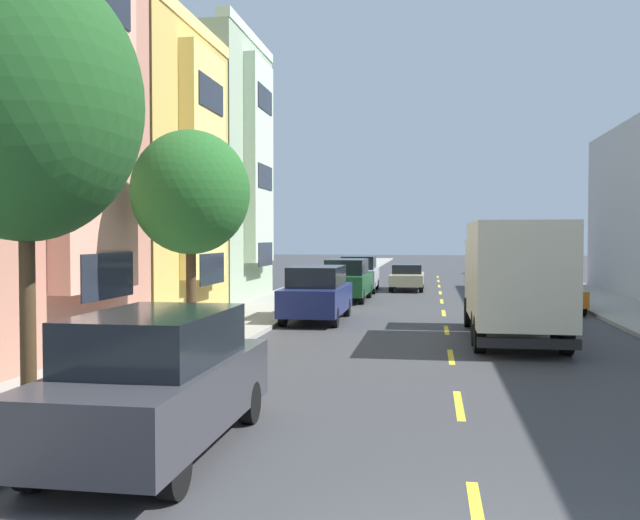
# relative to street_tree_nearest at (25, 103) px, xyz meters

# --- Properties ---
(ground_plane) EXTENTS (160.00, 160.00, 0.00)m
(ground_plane) POSITION_rel_street_tree_nearest_xyz_m (6.40, 25.90, -4.93)
(ground_plane) COLOR #38383A
(sidewalk_left) EXTENTS (3.20, 120.00, 0.14)m
(sidewalk_left) POSITION_rel_street_tree_nearest_xyz_m (-0.70, 23.90, -4.86)
(sidewalk_left) COLOR #99968E
(sidewalk_left) RESTS_ON ground_plane
(sidewalk_right) EXTENTS (3.20, 120.00, 0.14)m
(sidewalk_right) POSITION_rel_street_tree_nearest_xyz_m (13.50, 23.90, -4.86)
(sidewalk_right) COLOR #99968E
(sidewalk_right) RESTS_ON ground_plane
(lane_centerline_dashes) EXTENTS (0.14, 47.20, 0.01)m
(lane_centerline_dashes) POSITION_rel_street_tree_nearest_xyz_m (6.40, 20.40, -4.92)
(lane_centerline_dashes) COLOR yellow
(lane_centerline_dashes) RESTS_ON ground_plane
(townhouse_third_mustard) EXTENTS (14.19, 7.81, 10.63)m
(townhouse_third_mustard) POSITION_rel_street_tree_nearest_xyz_m (-8.99, 14.19, 0.18)
(townhouse_third_mustard) COLOR tan
(townhouse_third_mustard) RESTS_ON ground_plane
(townhouse_fourth_sage) EXTENTS (11.33, 7.81, 12.41)m
(townhouse_fourth_sage) POSITION_rel_street_tree_nearest_xyz_m (-7.56, 22.20, 1.08)
(townhouse_fourth_sage) COLOR #99AD8E
(townhouse_fourth_sage) RESTS_ON ground_plane
(street_tree_nearest) EXTENTS (3.44, 3.44, 6.85)m
(street_tree_nearest) POSITION_rel_street_tree_nearest_xyz_m (0.00, 0.00, 0.00)
(street_tree_nearest) COLOR #47331E
(street_tree_nearest) RESTS_ON sidewalk_left
(street_tree_second) EXTENTS (2.95, 2.95, 5.47)m
(street_tree_second) POSITION_rel_street_tree_nearest_xyz_m (0.00, 7.12, -0.88)
(street_tree_second) COLOR #47331E
(street_tree_second) RESTS_ON sidewalk_left
(delivery_box_truck) EXTENTS (2.41, 7.28, 3.36)m
(delivery_box_truck) POSITION_rel_street_tree_nearest_xyz_m (8.20, 10.87, -3.02)
(delivery_box_truck) COLOR beige
(delivery_box_truck) RESTS_ON ground_plane
(parked_suv_navy) EXTENTS (1.96, 4.80, 1.93)m
(parked_suv_navy) POSITION_rel_street_tree_nearest_xyz_m (1.95, 14.59, -3.94)
(parked_suv_navy) COLOR navy
(parked_suv_navy) RESTS_ON ground_plane
(parked_pickup_black) EXTENTS (2.07, 5.33, 1.73)m
(parked_pickup_black) POSITION_rel_street_tree_nearest_xyz_m (10.85, 47.14, -4.10)
(parked_pickup_black) COLOR black
(parked_pickup_black) RESTS_ON ground_plane
(parked_suv_red) EXTENTS (1.96, 4.80, 1.93)m
(parked_suv_red) POSITION_rel_street_tree_nearest_xyz_m (10.76, 37.65, -3.94)
(parked_suv_red) COLOR #AD1E1E
(parked_suv_red) RESTS_ON ground_plane
(parked_hatchback_orange) EXTENTS (1.85, 4.05, 1.50)m
(parked_hatchback_orange) POSITION_rel_street_tree_nearest_xyz_m (10.71, 18.97, -4.17)
(parked_hatchback_orange) COLOR orange
(parked_hatchback_orange) RESTS_ON ground_plane
(parked_suv_silver) EXTENTS (2.06, 4.84, 1.93)m
(parked_suv_silver) POSITION_rel_street_tree_nearest_xyz_m (2.05, 28.09, -3.94)
(parked_suv_silver) COLOR #B2B5BA
(parked_suv_silver) RESTS_ON ground_plane
(parked_suv_white) EXTENTS (2.07, 4.85, 1.93)m
(parked_suv_white) POSITION_rel_street_tree_nearest_xyz_m (10.63, 30.36, -3.94)
(parked_suv_white) COLOR silver
(parked_suv_white) RESTS_ON ground_plane
(parked_suv_forest) EXTENTS (2.00, 4.82, 1.93)m
(parked_suv_forest) POSITION_rel_street_tree_nearest_xyz_m (2.06, 22.55, -3.94)
(parked_suv_forest) COLOR #194C28
(parked_suv_forest) RESTS_ON ground_plane
(parked_suv_charcoal) EXTENTS (1.97, 4.81, 1.93)m
(parked_suv_charcoal) POSITION_rel_street_tree_nearest_xyz_m (2.19, -0.45, -3.94)
(parked_suv_charcoal) COLOR #333338
(parked_suv_charcoal) RESTS_ON ground_plane
(moving_champagne_sedan) EXTENTS (1.80, 4.50, 1.43)m
(moving_champagne_sedan) POSITION_rel_street_tree_nearest_xyz_m (4.60, 29.44, -4.18)
(moving_champagne_sedan) COLOR tan
(moving_champagne_sedan) RESTS_ON ground_plane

